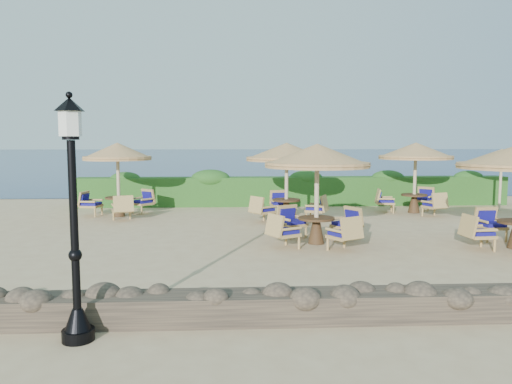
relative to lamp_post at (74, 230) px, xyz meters
name	(u,v)px	position (x,y,z in m)	size (l,w,h in m)	color
ground	(327,239)	(4.80, 6.80, -1.55)	(120.00, 120.00, 0.00)	tan
sea	(246,156)	(4.80, 76.80, -1.55)	(160.00, 160.00, 0.00)	#0B1A47
hedge	(294,191)	(4.80, 14.00, -0.95)	(18.00, 0.90, 1.20)	#1E4B18
stone_wall	(405,305)	(4.80, 0.60, -1.33)	(15.00, 0.65, 0.44)	brown
lamp_post	(74,230)	(0.00, 0.00, 0.00)	(0.44, 0.44, 3.31)	black
extra_parasol	(502,155)	(12.60, 12.00, 0.62)	(2.30, 2.30, 2.41)	beige
cafe_set_0	(317,175)	(4.39, 6.21, 0.27)	(2.79, 2.79, 2.65)	beige
cafe_set_2	(118,166)	(-1.89, 11.28, 0.26)	(2.66, 2.72, 2.65)	beige
cafe_set_3	(287,164)	(4.06, 10.31, 0.36)	(2.83, 2.84, 2.65)	beige
cafe_set_4	(415,163)	(9.05, 11.59, 0.35)	(2.81, 2.81, 2.65)	beige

